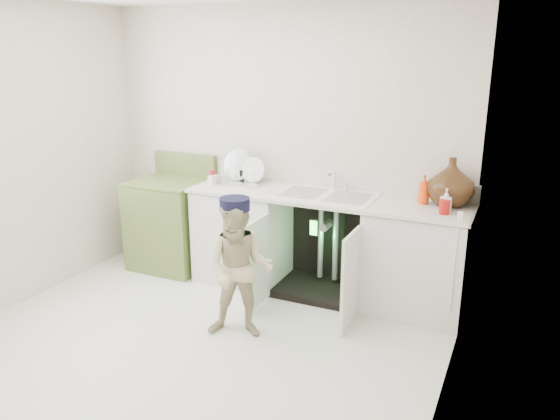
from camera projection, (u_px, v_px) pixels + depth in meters
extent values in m
plane|color=beige|center=(198.00, 342.00, 4.08)|extent=(3.50, 3.50, 0.00)
cube|color=silver|center=(282.00, 145.00, 5.03)|extent=(3.50, 2.50, 0.02)
cube|color=silver|center=(1.00, 250.00, 2.42)|extent=(3.50, 2.50, 0.02)
cube|color=silver|center=(9.00, 158.00, 4.43)|extent=(2.50, 3.00, 0.02)
cube|color=silver|center=(456.00, 210.00, 3.02)|extent=(2.50, 3.00, 0.02)
cube|color=silver|center=(244.00, 235.00, 5.10)|extent=(0.80, 0.60, 0.86)
cube|color=silver|center=(416.00, 262.00, 4.46)|extent=(0.80, 0.60, 0.86)
cube|color=black|center=(334.00, 238.00, 5.02)|extent=(0.80, 0.06, 0.86)
cube|color=black|center=(323.00, 289.00, 4.90)|extent=(0.80, 0.60, 0.06)
cylinder|color=gray|center=(321.00, 241.00, 4.89)|extent=(0.05, 0.05, 0.70)
cylinder|color=gray|center=(336.00, 243.00, 4.84)|extent=(0.05, 0.05, 0.70)
cylinder|color=gray|center=(327.00, 225.00, 4.77)|extent=(0.07, 0.18, 0.07)
cube|color=silver|center=(258.00, 263.00, 4.52)|extent=(0.03, 0.40, 0.76)
cube|color=silver|center=(350.00, 279.00, 4.20)|extent=(0.02, 0.40, 0.76)
cube|color=silver|center=(325.00, 197.00, 4.65)|extent=(2.44, 0.64, 0.03)
cube|color=silver|center=(337.00, 180.00, 4.88)|extent=(2.44, 0.02, 0.15)
cube|color=white|center=(325.00, 196.00, 4.65)|extent=(0.85, 0.55, 0.02)
cube|color=gray|center=(303.00, 193.00, 4.73)|extent=(0.34, 0.40, 0.01)
cube|color=gray|center=(349.00, 198.00, 4.56)|extent=(0.34, 0.40, 0.01)
cylinder|color=silver|center=(334.00, 180.00, 4.81)|extent=(0.03, 0.03, 0.17)
cylinder|color=silver|center=(332.00, 173.00, 4.74)|extent=(0.02, 0.14, 0.02)
cylinder|color=silver|center=(346.00, 187.00, 4.78)|extent=(0.04, 0.04, 0.06)
cylinder|color=white|center=(454.00, 268.00, 4.03)|extent=(0.01, 0.01, 0.70)
cube|color=white|center=(460.00, 216.00, 3.99)|extent=(0.04, 0.02, 0.06)
cube|color=silver|center=(241.00, 181.00, 5.10)|extent=(0.47, 0.31, 0.02)
cylinder|color=silver|center=(238.00, 172.00, 5.11)|extent=(0.29, 0.10, 0.28)
cylinder|color=white|center=(253.00, 175.00, 5.03)|extent=(0.23, 0.06, 0.23)
cylinder|color=silver|center=(218.00, 173.00, 5.07)|extent=(0.01, 0.01, 0.14)
cylinder|color=silver|center=(227.00, 174.00, 5.03)|extent=(0.01, 0.01, 0.14)
cylinder|color=silver|center=(236.00, 175.00, 4.99)|extent=(0.01, 0.01, 0.14)
cylinder|color=silver|center=(245.00, 176.00, 4.95)|extent=(0.01, 0.01, 0.14)
cylinder|color=silver|center=(254.00, 177.00, 4.92)|extent=(0.01, 0.01, 0.14)
imported|color=#4A2B15|center=(451.00, 182.00, 4.31)|extent=(0.37, 0.37, 0.38)
imported|color=#FF450D|center=(424.00, 189.00, 4.38)|extent=(0.09, 0.09, 0.24)
imported|color=white|center=(446.00, 200.00, 4.17)|extent=(0.08, 0.08, 0.18)
cylinder|color=#A9120E|center=(444.00, 207.00, 4.13)|extent=(0.08, 0.08, 0.11)
cylinder|color=red|center=(213.00, 175.00, 5.17)|extent=(0.05, 0.05, 0.10)
cylinder|color=tan|center=(217.00, 179.00, 5.06)|extent=(0.06, 0.06, 0.08)
cylinder|color=black|center=(242.00, 176.00, 5.09)|extent=(0.04, 0.04, 0.12)
cube|color=silver|center=(211.00, 181.00, 4.98)|extent=(0.05, 0.05, 0.09)
cube|color=#5C7634|center=(172.00, 225.00, 5.40)|extent=(0.71, 0.65, 0.85)
cube|color=#5C7634|center=(169.00, 181.00, 5.28)|extent=(0.71, 0.65, 0.02)
cube|color=#5C7634|center=(185.00, 164.00, 5.49)|extent=(0.71, 0.06, 0.22)
cylinder|color=black|center=(144.00, 184.00, 5.21)|extent=(0.16, 0.16, 0.02)
cylinder|color=silver|center=(144.00, 182.00, 5.21)|extent=(0.19, 0.19, 0.01)
cylinder|color=black|center=(164.00, 177.00, 5.49)|extent=(0.16, 0.16, 0.02)
cylinder|color=silver|center=(164.00, 176.00, 5.48)|extent=(0.19, 0.19, 0.01)
cylinder|color=black|center=(175.00, 187.00, 5.07)|extent=(0.16, 0.16, 0.02)
cylinder|color=silver|center=(175.00, 186.00, 5.06)|extent=(0.19, 0.19, 0.01)
cylinder|color=black|center=(194.00, 180.00, 5.35)|extent=(0.16, 0.16, 0.02)
cylinder|color=silver|center=(194.00, 179.00, 5.34)|extent=(0.19, 0.19, 0.01)
imported|color=#CAB891|center=(239.00, 270.00, 4.04)|extent=(0.61, 0.54, 1.06)
cylinder|color=black|center=(238.00, 205.00, 3.89)|extent=(0.28, 0.28, 0.09)
cube|color=black|center=(241.00, 206.00, 4.00)|extent=(0.19, 0.14, 0.01)
cube|color=black|center=(314.00, 228.00, 4.39)|extent=(0.07, 0.01, 0.14)
cube|color=#26F23F|center=(313.00, 228.00, 4.38)|extent=(0.06, 0.00, 0.12)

